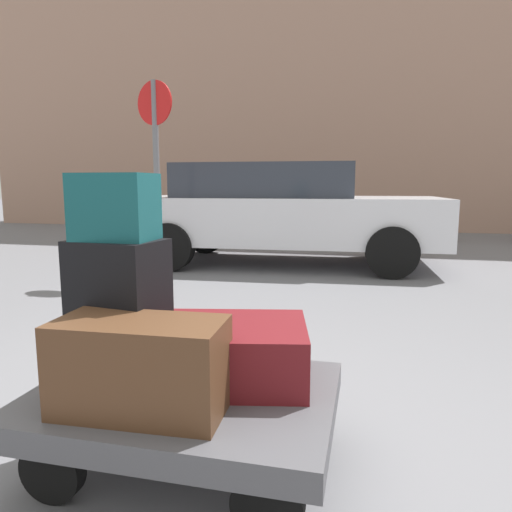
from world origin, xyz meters
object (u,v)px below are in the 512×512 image
at_px(bollard_kerb_near, 449,227).
at_px(no_parking_sign, 156,159).
at_px(suitcase_black_front_right, 120,310).
at_px(parked_car, 280,211).
at_px(luggage_cart, 185,406).
at_px(duffel_bag_teal_topmost_pile, 115,207).
at_px(duffel_bag_brown_front_left, 140,366).
at_px(suitcase_maroon_stacked_top, 233,352).

distance_m(bollard_kerb_near, no_parking_sign, 6.46).
xyz_separation_m(suitcase_black_front_right, no_parking_sign, (-1.45, 3.46, 0.80)).
bearing_deg(parked_car, bollard_kerb_near, 50.49).
distance_m(luggage_cart, duffel_bag_teal_topmost_pile, 0.83).
relative_size(bollard_kerb_near, no_parking_sign, 0.25).
height_order(luggage_cart, bollard_kerb_near, bollard_kerb_near).
height_order(duffel_bag_brown_front_left, duffel_bag_teal_topmost_pile, duffel_bag_teal_topmost_pile).
height_order(duffel_bag_brown_front_left, bollard_kerb_near, duffel_bag_brown_front_left).
xyz_separation_m(duffel_bag_teal_topmost_pile, no_parking_sign, (-1.45, 3.46, 0.39)).
height_order(duffel_bag_brown_front_left, suitcase_maroon_stacked_top, duffel_bag_brown_front_left).
bearing_deg(bollard_kerb_near, no_parking_sign, -129.04).
bearing_deg(duffel_bag_teal_topmost_pile, suitcase_black_front_right, 0.00).
distance_m(duffel_bag_brown_front_left, duffel_bag_teal_topmost_pile, 0.63).
xyz_separation_m(duffel_bag_brown_front_left, duffel_bag_teal_topmost_pile, (-0.22, 0.25, 0.54)).
relative_size(suitcase_black_front_right, suitcase_maroon_stacked_top, 0.96).
height_order(luggage_cart, duffel_bag_brown_front_left, duffel_bag_brown_front_left).
relative_size(luggage_cart, duffel_bag_brown_front_left, 1.97).
relative_size(duffel_bag_brown_front_left, suitcase_maroon_stacked_top, 0.99).
bearing_deg(suitcase_maroon_stacked_top, duffel_bag_teal_topmost_pile, 179.39).
relative_size(duffel_bag_teal_topmost_pile, no_parking_sign, 0.13).
distance_m(suitcase_black_front_right, duffel_bag_brown_front_left, 0.35).
distance_m(parked_car, no_parking_sign, 2.04).
height_order(suitcase_black_front_right, bollard_kerb_near, suitcase_black_front_right).
height_order(luggage_cart, parked_car, parked_car).
distance_m(suitcase_black_front_right, duffel_bag_teal_topmost_pile, 0.42).
height_order(suitcase_black_front_right, suitcase_maroon_stacked_top, suitcase_black_front_right).
bearing_deg(parked_car, duffel_bag_brown_front_left, -84.76).
relative_size(luggage_cart, suitcase_black_front_right, 2.02).
distance_m(suitcase_maroon_stacked_top, duffel_bag_teal_topmost_pile, 0.75).
bearing_deg(no_parking_sign, bollard_kerb_near, 50.96).
bearing_deg(duffel_bag_teal_topmost_pile, bollard_kerb_near, 71.81).
height_order(suitcase_black_front_right, no_parking_sign, no_parking_sign).
distance_m(duffel_bag_brown_front_left, suitcase_maroon_stacked_top, 0.41).
relative_size(suitcase_black_front_right, no_parking_sign, 0.25).
xyz_separation_m(parked_car, no_parking_sign, (-1.18, -1.52, 0.67)).
bearing_deg(duffel_bag_brown_front_left, bollard_kerb_near, 72.38).
bearing_deg(duffel_bag_teal_topmost_pile, suitcase_maroon_stacked_top, 9.64).
xyz_separation_m(suitcase_black_front_right, suitcase_maroon_stacked_top, (0.45, 0.09, -0.17)).
bearing_deg(no_parking_sign, duffel_bag_brown_front_left, -65.85).
bearing_deg(no_parking_sign, duffel_bag_teal_topmost_pile, -67.29).
height_order(duffel_bag_brown_front_left, parked_car, parked_car).
relative_size(parked_car, no_parking_sign, 1.91).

